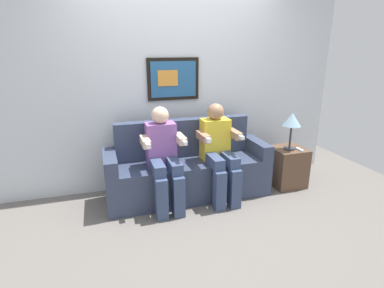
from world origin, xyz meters
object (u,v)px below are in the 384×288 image
at_px(person_on_left, 163,155).
at_px(side_table_right, 287,167).
at_px(person_on_right, 219,149).
at_px(couch, 188,171).
at_px(table_lamp, 292,121).
at_px(spare_remote_on_table, 300,150).

xyz_separation_m(person_on_left, side_table_right, (1.62, 0.06, -0.36)).
relative_size(person_on_right, side_table_right, 2.22).
distance_m(couch, person_on_left, 0.47).
bearing_deg(person_on_left, table_lamp, 0.94).
distance_m(person_on_left, spare_remote_on_table, 1.71).
distance_m(side_table_right, table_lamp, 0.61).
bearing_deg(table_lamp, person_on_right, -178.43).
xyz_separation_m(side_table_right, table_lamp, (-0.02, -0.04, 0.61)).
bearing_deg(spare_remote_on_table, person_on_left, 178.40).
xyz_separation_m(person_on_right, side_table_right, (0.98, 0.06, -0.36)).
relative_size(person_on_right, spare_remote_on_table, 8.54).
bearing_deg(person_on_left, couch, 27.52).
bearing_deg(spare_remote_on_table, side_table_right, 125.24).
height_order(couch, side_table_right, couch).
distance_m(person_on_left, side_table_right, 1.66).
bearing_deg(person_on_left, person_on_right, 0.00).
height_order(person_on_right, spare_remote_on_table, person_on_right).
height_order(person_on_right, side_table_right, person_on_right).
relative_size(table_lamp, spare_remote_on_table, 3.54).
height_order(couch, person_on_right, person_on_right).
distance_m(couch, spare_remote_on_table, 1.41).
bearing_deg(couch, person_on_right, -27.53).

